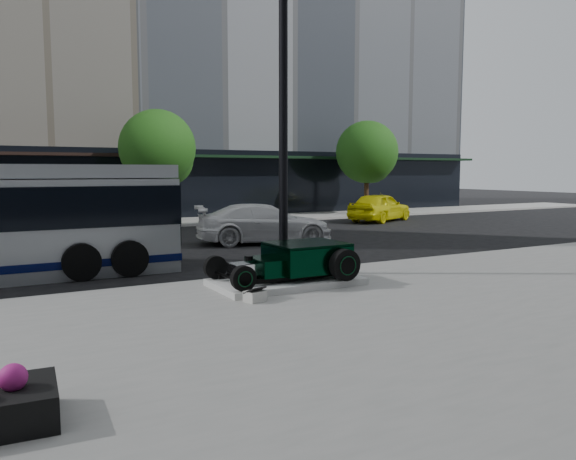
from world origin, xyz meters
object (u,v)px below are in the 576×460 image
white_sedan (264,224)px  yellow_taxi (380,207)px  lamppost (283,139)px  hot_rod (299,259)px

white_sedan → yellow_taxi: bearing=-46.0°
lamppost → white_sedan: bearing=67.2°
white_sedan → yellow_taxi: 11.12m
white_sedan → lamppost: bearing=172.8°
hot_rod → white_sedan: size_ratio=0.62×
hot_rod → white_sedan: 8.48m
hot_rod → lamppost: size_ratio=0.43×
hot_rod → white_sedan: bearing=68.7°
white_sedan → yellow_taxi: (9.77, 5.29, 0.03)m
hot_rod → lamppost: (0.34, 1.36, 2.87)m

